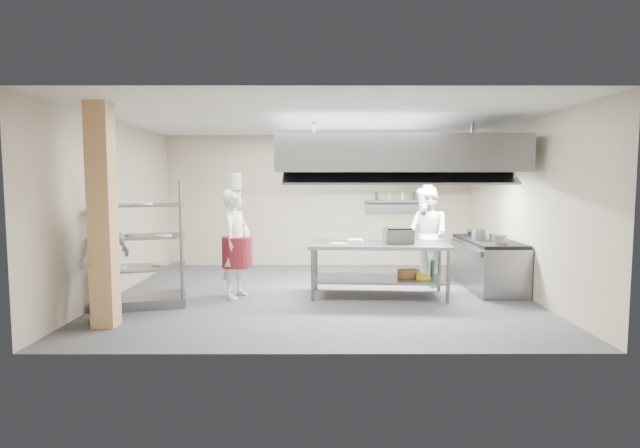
{
  "coord_description": "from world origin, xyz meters",
  "views": [
    {
      "loc": [
        -0.02,
        -8.53,
        1.97
      ],
      "look_at": [
        0.0,
        0.2,
        1.21
      ],
      "focal_mm": 28.0,
      "sensor_mm": 36.0,
      "label": 1
    }
  ],
  "objects_px": {
    "chef_line": "(427,236)",
    "stockpot": "(480,235)",
    "pass_rack": "(141,244)",
    "cooking_range": "(488,265)",
    "chef_head": "(236,244)",
    "island": "(378,270)",
    "griddle": "(398,236)",
    "chef_plating": "(105,259)"
  },
  "relations": [
    {
      "from": "pass_rack",
      "to": "chef_head",
      "type": "relative_size",
      "value": 1.08
    },
    {
      "from": "island",
      "to": "cooking_range",
      "type": "height_order",
      "value": "island"
    },
    {
      "from": "pass_rack",
      "to": "chef_line",
      "type": "distance_m",
      "value": 5.04
    },
    {
      "from": "pass_rack",
      "to": "cooking_range",
      "type": "height_order",
      "value": "pass_rack"
    },
    {
      "from": "cooking_range",
      "to": "stockpot",
      "type": "distance_m",
      "value": 0.64
    },
    {
      "from": "pass_rack",
      "to": "island",
      "type": "bearing_deg",
      "value": -5.39
    },
    {
      "from": "island",
      "to": "cooking_range",
      "type": "distance_m",
      "value": 2.18
    },
    {
      "from": "pass_rack",
      "to": "chef_plating",
      "type": "distance_m",
      "value": 0.88
    },
    {
      "from": "island",
      "to": "chef_plating",
      "type": "height_order",
      "value": "chef_plating"
    },
    {
      "from": "griddle",
      "to": "cooking_range",
      "type": "bearing_deg",
      "value": 14.61
    },
    {
      "from": "chef_head",
      "to": "chef_plating",
      "type": "distance_m",
      "value": 2.13
    },
    {
      "from": "chef_line",
      "to": "stockpot",
      "type": "relative_size",
      "value": 6.27
    },
    {
      "from": "island",
      "to": "cooking_range",
      "type": "bearing_deg",
      "value": 20.48
    },
    {
      "from": "island",
      "to": "stockpot",
      "type": "relative_size",
      "value": 7.88
    },
    {
      "from": "chef_line",
      "to": "chef_plating",
      "type": "relative_size",
      "value": 1.06
    },
    {
      "from": "chef_line",
      "to": "stockpot",
      "type": "height_order",
      "value": "chef_line"
    },
    {
      "from": "cooking_range",
      "to": "chef_line",
      "type": "distance_m",
      "value": 1.22
    },
    {
      "from": "cooking_range",
      "to": "chef_head",
      "type": "distance_m",
      "value": 4.57
    },
    {
      "from": "island",
      "to": "chef_head",
      "type": "xyz_separation_m",
      "value": [
        -2.41,
        -0.08,
        0.46
      ]
    },
    {
      "from": "chef_line",
      "to": "griddle",
      "type": "xyz_separation_m",
      "value": [
        -0.67,
        -0.82,
        0.09
      ]
    },
    {
      "from": "pass_rack",
      "to": "stockpot",
      "type": "bearing_deg",
      "value": -3.83
    },
    {
      "from": "chef_line",
      "to": "chef_plating",
      "type": "xyz_separation_m",
      "value": [
        -5.0,
        -2.37,
        -0.05
      ]
    },
    {
      "from": "island",
      "to": "cooking_range",
      "type": "xyz_separation_m",
      "value": [
        2.08,
        0.64,
        -0.04
      ]
    },
    {
      "from": "island",
      "to": "pass_rack",
      "type": "distance_m",
      "value": 3.89
    },
    {
      "from": "pass_rack",
      "to": "cooking_range",
      "type": "distance_m",
      "value": 6.04
    },
    {
      "from": "pass_rack",
      "to": "griddle",
      "type": "distance_m",
      "value": 4.2
    },
    {
      "from": "cooking_range",
      "to": "chef_line",
      "type": "xyz_separation_m",
      "value": [
        -1.08,
        0.24,
        0.52
      ]
    },
    {
      "from": "island",
      "to": "chef_plating",
      "type": "bearing_deg",
      "value": -156.06
    },
    {
      "from": "cooking_range",
      "to": "griddle",
      "type": "height_order",
      "value": "griddle"
    },
    {
      "from": "chef_line",
      "to": "stockpot",
      "type": "distance_m",
      "value": 0.97
    },
    {
      "from": "pass_rack",
      "to": "griddle",
      "type": "height_order",
      "value": "pass_rack"
    },
    {
      "from": "chef_head",
      "to": "stockpot",
      "type": "relative_size",
      "value": 6.12
    },
    {
      "from": "island",
      "to": "pass_rack",
      "type": "xyz_separation_m",
      "value": [
        -3.8,
        -0.64,
        0.53
      ]
    },
    {
      "from": "chef_head",
      "to": "chef_plating",
      "type": "xyz_separation_m",
      "value": [
        -1.59,
        -1.41,
        -0.03
      ]
    },
    {
      "from": "chef_line",
      "to": "chef_plating",
      "type": "bearing_deg",
      "value": -87.89
    },
    {
      "from": "island",
      "to": "chef_head",
      "type": "height_order",
      "value": "chef_head"
    },
    {
      "from": "chef_line",
      "to": "griddle",
      "type": "height_order",
      "value": "chef_line"
    },
    {
      "from": "island",
      "to": "cooking_range",
      "type": "relative_size",
      "value": 1.18
    },
    {
      "from": "griddle",
      "to": "stockpot",
      "type": "height_order",
      "value": "griddle"
    },
    {
      "from": "cooking_range",
      "to": "chef_head",
      "type": "relative_size",
      "value": 1.1
    },
    {
      "from": "island",
      "to": "pass_rack",
      "type": "bearing_deg",
      "value": -166.95
    },
    {
      "from": "cooking_range",
      "to": "chef_plating",
      "type": "height_order",
      "value": "chef_plating"
    }
  ]
}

